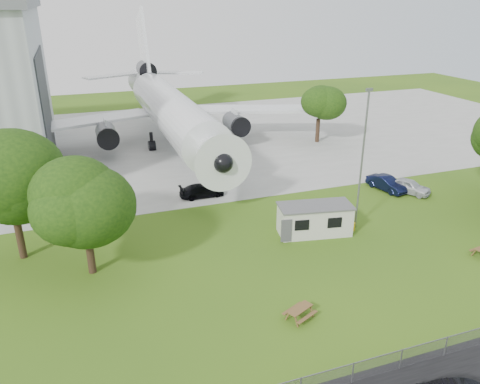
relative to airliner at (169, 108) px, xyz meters
name	(u,v)px	position (x,y,z in m)	size (l,w,h in m)	color
ground	(304,280)	(2.00, -35.86, -5.27)	(160.00, 160.00, 0.00)	#50791A
concrete_apron	(182,140)	(2.00, 2.14, -5.25)	(120.00, 46.00, 0.03)	#B7B7B2
airliner	(169,108)	(0.00, 0.00, 0.00)	(46.36, 47.73, 17.69)	white
site_cabin	(315,219)	(6.17, -29.56, -3.96)	(6.94, 3.74, 2.62)	silver
picnic_west	(299,318)	(-0.18, -39.61, -5.27)	(1.80, 1.50, 0.76)	brown
fence	(384,373)	(2.00, -45.36, -5.27)	(58.00, 0.04, 1.30)	gray
lamp_mast	(362,162)	(10.20, -29.66, 0.73)	(0.16, 0.16, 12.00)	slate
tree_west_big	(8,177)	(-17.04, -25.60, 1.43)	(8.09, 8.09, 10.76)	#382619
tree_west_small	(83,200)	(-12.11, -29.63, 0.51)	(6.63, 6.63, 9.11)	#382619
tree_far_apron	(319,102)	(19.72, -4.90, 0.38)	(5.79, 5.79, 8.57)	#382619
car_ne_hatch	(409,186)	(19.59, -24.81, -4.52)	(1.77, 4.39, 1.50)	silver
car_ne_sedan	(386,184)	(17.91, -23.39, -4.53)	(1.57, 4.49, 1.48)	black
car_apron_van	(202,191)	(-0.77, -18.60, -4.61)	(1.84, 4.54, 1.32)	black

